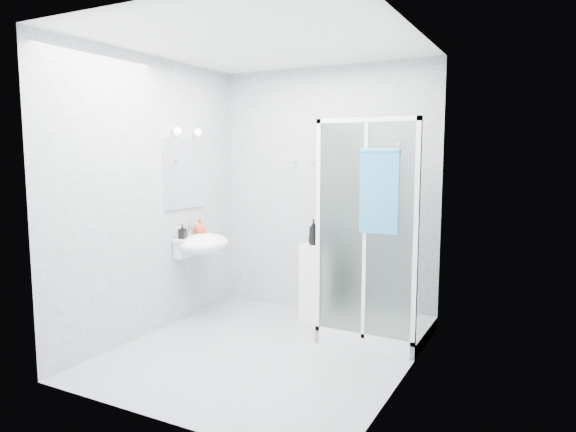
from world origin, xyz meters
The scene contains 12 objects.
room centered at (0.00, 0.00, 1.30)m, with size 2.40×2.60×2.60m.
shower_enclosure centered at (0.67, 0.77, 0.45)m, with size 0.90×0.95×2.00m.
wall_basin centered at (-0.99, 0.45, 0.80)m, with size 0.46×0.56×0.35m.
mirror centered at (-1.19, 0.45, 1.50)m, with size 0.02×0.60×0.70m, color white.
vanity_lights centered at (-1.14, 0.45, 1.92)m, with size 0.10×0.40×0.08m.
wall_hooks centered at (-0.25, 1.26, 1.62)m, with size 0.23×0.06×0.03m.
storage_cabinet centered at (0.05, 1.05, 0.39)m, with size 0.33×0.35×0.78m.
hand_towel centered at (0.88, 0.37, 1.42)m, with size 0.33×0.05×0.69m.
shampoo_bottle_a centered at (0.00, 1.00, 0.91)m, with size 0.10×0.10×0.26m, color black.
shampoo_bottle_b centered at (0.10, 1.02, 0.90)m, with size 0.11×0.11×0.23m, color #0D0F51.
soap_dispenser_orange centered at (-1.11, 0.57, 0.95)m, with size 0.13×0.13×0.17m, color #B83615.
soap_dispenser_black centered at (-1.11, 0.30, 0.93)m, with size 0.07×0.07×0.14m, color black.
Camera 1 is at (2.16, -3.67, 1.70)m, focal length 32.00 mm.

